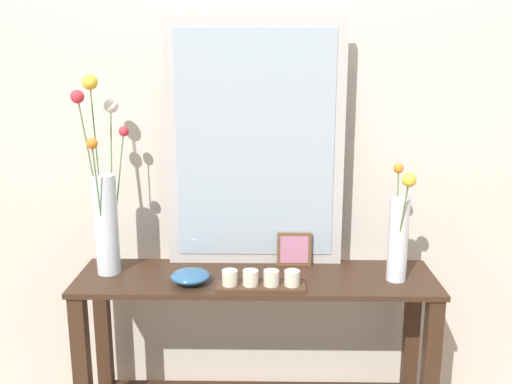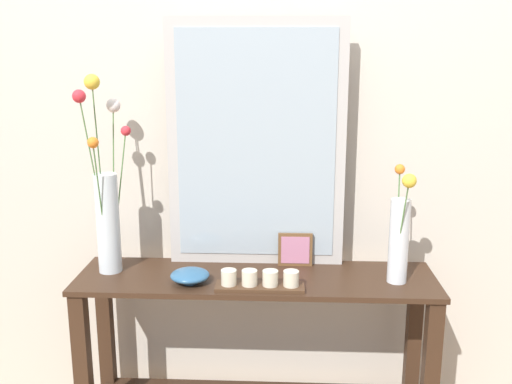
% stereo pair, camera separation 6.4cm
% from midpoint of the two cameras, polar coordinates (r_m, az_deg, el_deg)
% --- Properties ---
extents(wall_back, '(6.40, 0.08, 2.70)m').
position_cam_midpoint_polar(wall_back, '(2.35, 1.13, 7.79)').
color(wall_back, beige).
rests_on(wall_back, ground).
extents(console_table, '(1.35, 0.36, 0.77)m').
position_cam_midpoint_polar(console_table, '(2.32, 0.81, -15.11)').
color(console_table, '#382316').
rests_on(console_table, ground).
extents(mirror_leaning, '(0.68, 0.03, 0.95)m').
position_cam_midpoint_polar(mirror_leaning, '(2.22, 0.84, 4.64)').
color(mirror_leaning, '#B7B2AD').
rests_on(mirror_leaning, console_table).
extents(tall_vase_left, '(0.16, 0.25, 0.74)m').
position_cam_midpoint_polar(tall_vase_left, '(2.23, -13.73, -1.16)').
color(tall_vase_left, silver).
rests_on(tall_vase_left, console_table).
extents(vase_right, '(0.07, 0.18, 0.43)m').
position_cam_midpoint_polar(vase_right, '(2.16, 14.78, -4.14)').
color(vase_right, silver).
rests_on(vase_right, console_table).
extents(candle_tray, '(0.32, 0.09, 0.07)m').
position_cam_midpoint_polar(candle_tray, '(2.08, 1.27, -8.75)').
color(candle_tray, '#472D1C').
rests_on(candle_tray, console_table).
extents(picture_frame_small, '(0.13, 0.01, 0.13)m').
position_cam_midpoint_polar(picture_frame_small, '(2.29, 4.69, -5.68)').
color(picture_frame_small, brown).
rests_on(picture_frame_small, console_table).
extents(decorative_bowl, '(0.14, 0.14, 0.05)m').
position_cam_midpoint_polar(decorative_bowl, '(2.14, -5.68, -8.20)').
color(decorative_bowl, '#2D5B84').
rests_on(decorative_bowl, console_table).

